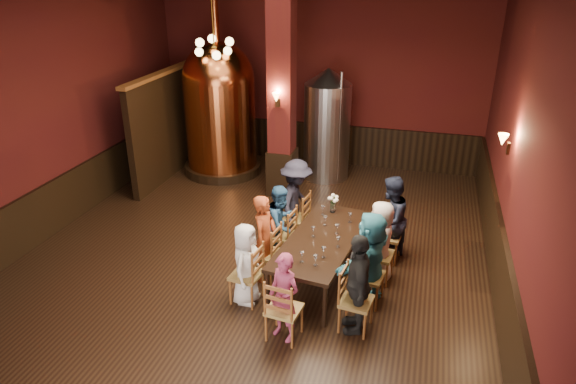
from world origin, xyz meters
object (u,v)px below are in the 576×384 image
(rose_vase, at_px, (333,201))
(copper_kettle, at_px, (220,107))
(person_2, at_px, (281,223))
(steel_vessel, at_px, (327,124))
(dining_table, at_px, (322,241))
(person_1, at_px, (265,238))
(person_0, at_px, (246,264))

(rose_vase, bearing_deg, copper_kettle, 137.87)
(person_2, xyz_separation_m, steel_vessel, (-0.03, 3.86, 0.61))
(dining_table, distance_m, steel_vessel, 4.41)
(rose_vase, bearing_deg, steel_vessel, 103.65)
(person_1, distance_m, person_2, 0.66)
(dining_table, height_order, person_2, person_2)
(copper_kettle, height_order, steel_vessel, copper_kettle)
(rose_vase, bearing_deg, dining_table, -88.42)
(dining_table, relative_size, copper_kettle, 0.57)
(person_0, relative_size, copper_kettle, 0.29)
(person_0, distance_m, rose_vase, 2.09)
(steel_vessel, xyz_separation_m, rose_vase, (0.81, -3.34, -0.33))
(person_0, distance_m, steel_vessel, 5.22)
(person_2, distance_m, copper_kettle, 4.43)
(person_1, distance_m, copper_kettle, 4.91)
(person_1, bearing_deg, person_2, 1.11)
(person_0, distance_m, person_1, 0.68)
(person_1, bearing_deg, dining_table, -67.67)
(person_0, bearing_deg, copper_kettle, 28.73)
(dining_table, height_order, person_0, person_0)
(person_0, bearing_deg, person_1, -4.33)
(person_1, relative_size, steel_vessel, 0.56)
(person_2, bearing_deg, person_0, -166.11)
(dining_table, relative_size, person_1, 1.72)
(person_0, height_order, steel_vessel, steel_vessel)
(dining_table, bearing_deg, steel_vessel, 107.96)
(dining_table, distance_m, person_1, 0.91)
(person_2, xyz_separation_m, copper_kettle, (-2.53, 3.51, 0.93))
(dining_table, height_order, steel_vessel, steel_vessel)
(dining_table, xyz_separation_m, person_1, (-0.88, -0.23, 0.04))
(copper_kettle, distance_m, steel_vessel, 2.54)
(person_2, distance_m, rose_vase, 0.98)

